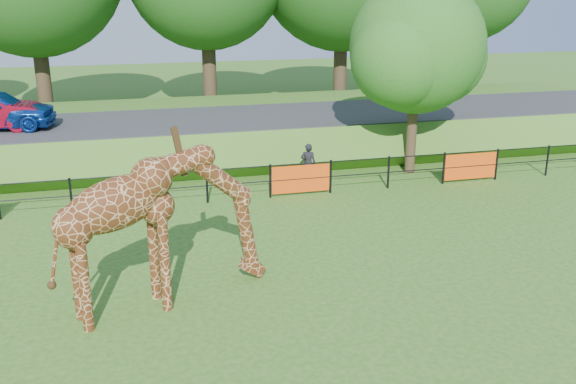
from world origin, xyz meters
name	(u,v)px	position (x,y,z in m)	size (l,w,h in m)	color
ground	(261,332)	(0.00, 0.00, 0.00)	(90.00, 90.00, 0.00)	#306419
giraffe	(164,229)	(-1.66, 1.74, 1.68)	(4.70, 0.86, 3.36)	#542811
perimeter_fence	(207,186)	(0.00, 8.00, 0.55)	(28.07, 0.10, 1.10)	black
embankment	(184,131)	(0.00, 15.50, 0.65)	(40.00, 9.00, 1.30)	#306419
road	(186,121)	(0.00, 14.00, 1.36)	(40.00, 5.00, 0.12)	#29292B
visitor	(308,164)	(3.57, 9.14, 0.70)	(0.51, 0.34, 1.40)	black
tree_east	(419,51)	(7.60, 9.63, 4.28)	(5.40, 4.71, 6.76)	#392919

